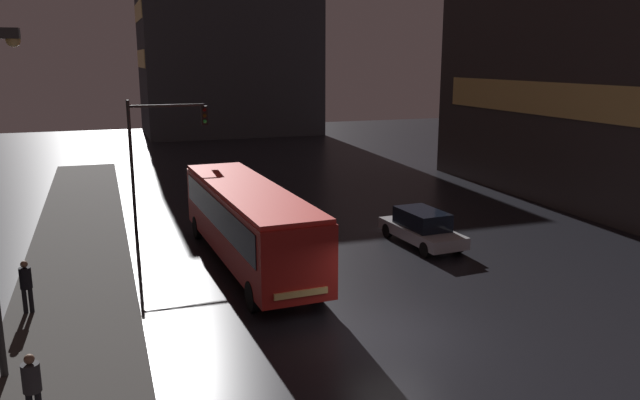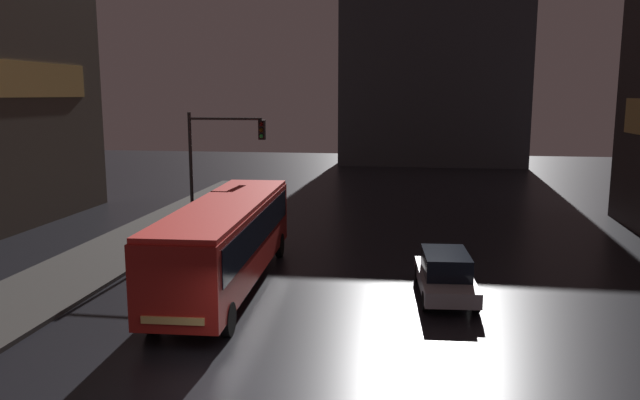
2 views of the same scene
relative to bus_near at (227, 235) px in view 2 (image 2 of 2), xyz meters
The scene contains 6 objects.
ground_plane 8.33m from the bus_near, 70.99° to the right, with size 120.00×120.00×0.00m, color black.
sidewalk_left 7.03m from the bus_near, 159.80° to the left, with size 4.00×48.00×0.15m.
building_far_backdrop 46.64m from the bus_near, 79.59° to the left, with size 18.07×12.00×20.47m.
bus_near is the anchor object (origin of this frame).
car_taxi 7.80m from the bus_near, ahead, with size 2.08×4.67×1.54m.
traffic_light_main 7.91m from the bus_near, 109.94° to the left, with size 3.71×0.35×6.08m.
Camera 2 is at (3.84, -13.34, 6.89)m, focal length 35.00 mm.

